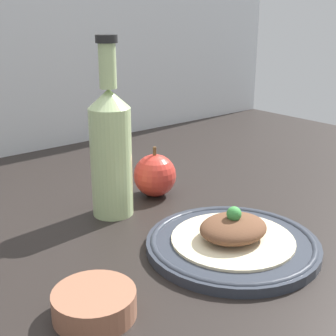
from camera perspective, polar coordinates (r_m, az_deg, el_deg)
name	(u,v)px	position (r cm, az deg, el deg)	size (l,w,h in cm)	color
ground_plane	(126,250)	(72.40, -5.09, -9.91)	(180.00, 110.00, 4.00)	black
plate	(232,244)	(68.37, 7.87, -9.12)	(24.78, 24.78, 1.65)	#2D333D
plated_food	(233,231)	(67.47, 7.94, -7.63)	(17.59, 17.59, 5.22)	beige
cider_bottle	(111,148)	(76.04, -6.99, 2.42)	(6.78, 6.78, 29.11)	#B7D18E
apple	(155,175)	(85.52, -1.61, -0.90)	(7.82, 7.82, 9.32)	red
dipping_bowl	(94,304)	(54.86, -8.97, -16.03)	(9.45, 9.45, 3.05)	#996047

